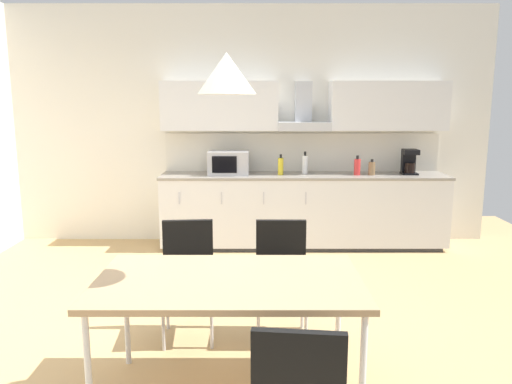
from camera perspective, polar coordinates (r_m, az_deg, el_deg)
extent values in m
cube|color=tan|center=(4.05, -4.64, -15.56)|extent=(8.04, 7.77, 0.02)
cube|color=silver|center=(6.28, -2.89, 7.55)|extent=(6.43, 0.10, 2.90)
cube|color=#333333|center=(6.19, 5.37, -5.90)|extent=(3.26, 0.55, 0.05)
cube|color=silver|center=(6.09, 5.44, -2.02)|extent=(3.39, 0.59, 0.81)
cube|color=gray|center=(6.01, 5.51, 1.88)|extent=(3.41, 0.61, 0.03)
cube|color=silver|center=(5.79, -8.73, -0.71)|extent=(0.01, 0.01, 0.14)
cube|color=silver|center=(5.73, -3.94, -0.72)|extent=(0.01, 0.01, 0.14)
cube|color=silver|center=(5.72, 0.92, -0.72)|extent=(0.01, 0.01, 0.14)
cube|color=silver|center=(5.75, 5.76, -0.72)|extent=(0.01, 0.01, 0.14)
cube|color=silver|center=(6.26, 5.30, 4.54)|extent=(3.39, 0.02, 0.47)
cube|color=silver|center=(6.06, -4.11, 9.80)|extent=(1.39, 0.34, 0.58)
cube|color=silver|center=(6.25, 14.87, 9.50)|extent=(1.39, 0.34, 0.58)
cube|color=#B7BABF|center=(6.06, 5.51, 7.51)|extent=(0.62, 0.40, 0.10)
cube|color=#B7BABF|center=(6.16, 5.45, 10.02)|extent=(0.20, 0.16, 0.53)
cube|color=#ADADB2|center=(5.97, -3.11, 3.36)|extent=(0.48, 0.34, 0.28)
cube|color=black|center=(5.80, -3.60, 3.15)|extent=(0.29, 0.01, 0.20)
cube|color=black|center=(6.26, 17.13, 2.03)|extent=(0.18, 0.18, 0.02)
cylinder|color=black|center=(6.24, 17.20, 2.66)|extent=(0.12, 0.12, 0.12)
cube|color=black|center=(6.30, 17.04, 3.37)|extent=(0.16, 0.08, 0.30)
cube|color=black|center=(6.22, 17.29, 4.39)|extent=(0.18, 0.16, 0.06)
cylinder|color=brown|center=(6.08, 13.13, 2.63)|extent=(0.08, 0.08, 0.15)
cylinder|color=black|center=(6.06, 13.16, 3.51)|extent=(0.03, 0.03, 0.03)
cylinder|color=red|center=(6.03, 11.53, 2.81)|extent=(0.08, 0.08, 0.19)
cylinder|color=black|center=(6.02, 11.57, 3.91)|extent=(0.03, 0.03, 0.04)
cylinder|color=yellow|center=(5.94, 2.87, 2.94)|extent=(0.07, 0.07, 0.20)
cylinder|color=black|center=(5.92, 2.88, 4.11)|extent=(0.03, 0.03, 0.04)
cylinder|color=white|center=(6.05, 5.65, 3.13)|extent=(0.07, 0.07, 0.22)
cylinder|color=black|center=(6.03, 5.67, 4.39)|extent=(0.03, 0.03, 0.05)
cube|color=tan|center=(2.94, -3.09, -10.16)|extent=(1.54, 0.89, 0.04)
cylinder|color=silver|center=(2.88, -18.56, -19.35)|extent=(0.04, 0.04, 0.71)
cylinder|color=silver|center=(2.80, 12.12, -19.92)|extent=(0.04, 0.04, 0.71)
cylinder|color=silver|center=(3.54, -14.55, -13.33)|extent=(0.04, 0.04, 0.71)
cylinder|color=silver|center=(3.48, 9.44, -13.58)|extent=(0.04, 0.04, 0.71)
cube|color=black|center=(3.76, -7.78, -10.07)|extent=(0.43, 0.43, 0.04)
cube|color=black|center=(3.86, -7.74, -6.08)|extent=(0.38, 0.07, 0.40)
cylinder|color=silver|center=(3.69, -5.10, -14.39)|extent=(0.02, 0.02, 0.43)
cylinder|color=silver|center=(3.71, -10.53, -14.40)|extent=(0.02, 0.02, 0.43)
cylinder|color=silver|center=(4.00, -5.09, -12.35)|extent=(0.02, 0.02, 0.43)
cylinder|color=silver|center=(4.02, -10.06, -12.37)|extent=(0.02, 0.02, 0.43)
cube|color=black|center=(2.13, 4.89, -20.42)|extent=(0.38, 0.08, 0.40)
cube|color=black|center=(3.73, 2.98, -10.15)|extent=(0.40, 0.40, 0.04)
cube|color=black|center=(3.83, 2.90, -6.13)|extent=(0.38, 0.04, 0.40)
cylinder|color=silver|center=(3.68, 5.78, -14.49)|extent=(0.02, 0.02, 0.43)
cylinder|color=silver|center=(3.67, 0.30, -14.53)|extent=(0.02, 0.02, 0.43)
cylinder|color=silver|center=(3.99, 5.35, -12.44)|extent=(0.02, 0.02, 0.43)
cylinder|color=silver|center=(3.98, 0.34, -12.47)|extent=(0.02, 0.02, 0.43)
cone|color=silver|center=(2.75, -3.34, 13.38)|extent=(0.32, 0.32, 0.22)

